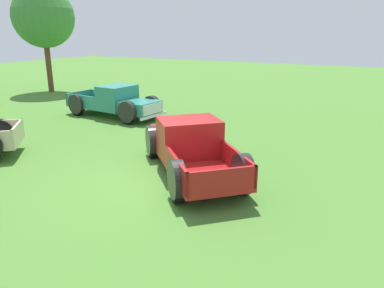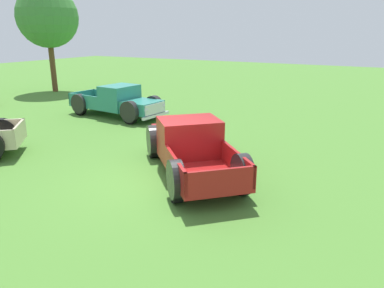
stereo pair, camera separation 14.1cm
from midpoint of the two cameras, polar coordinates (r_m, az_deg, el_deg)
The scene contains 4 objects.
ground_plane at distance 10.21m, azimuth -5.21°, elevation -5.71°, with size 80.00×80.00×0.00m, color #477A2D.
pickup_truck_foreground at distance 10.75m, azimuth -0.14°, elevation -0.25°, with size 4.88×4.83×1.55m.
pickup_truck_behind_right at distance 17.87m, azimuth -10.78°, elevation 6.42°, with size 2.28×5.10×1.52m.
oak_tree_east at distance 26.93m, azimuth -21.45°, elevation 17.90°, with size 3.94×3.94×6.83m.
Camera 2 is at (-7.69, -5.45, 3.95)m, focal length 34.24 mm.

